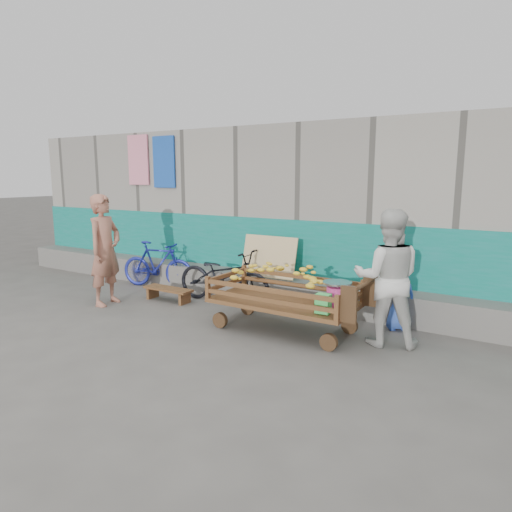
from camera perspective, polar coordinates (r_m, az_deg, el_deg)
The scene contains 9 objects.
ground at distance 6.27m, azimuth -11.27°, elevation -10.10°, with size 80.00×80.00×0.00m, color #53504B.
building_wall at distance 9.29m, azimuth 5.73°, elevation 5.83°, with size 12.00×3.50×3.00m.
banana_cart at distance 6.31m, azimuth 3.21°, elevation -3.84°, with size 2.18×0.99×0.93m.
bench at distance 8.02m, azimuth -10.92°, elevation -4.36°, with size 0.92×0.28×0.23m.
vendor_man at distance 7.95m, azimuth -18.34°, elevation 0.72°, with size 0.67×0.44×1.84m, color #A66751.
woman at distance 5.97m, azimuth 16.11°, elevation -2.64°, with size 0.84×0.66×1.74m, color silver.
child at distance 6.68m, azimuth 17.46°, elevation -4.97°, with size 0.45×0.30×0.93m, color #3153B4.
bicycle_dark at distance 7.74m, azimuth -4.05°, elevation -2.52°, with size 0.61×1.75×0.92m, color black.
bicycle_blue at distance 8.98m, azimuth -12.20°, elevation -1.05°, with size 0.42×1.49×0.90m, color #1E2796.
Camera 1 is at (4.06, -4.27, 2.14)m, focal length 32.00 mm.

